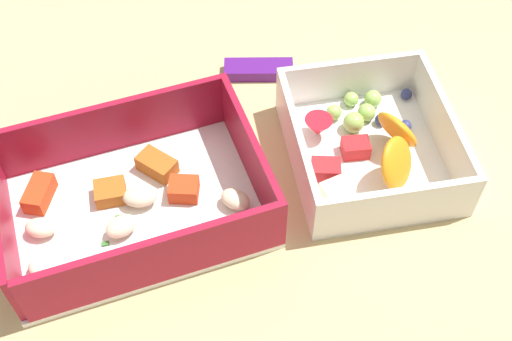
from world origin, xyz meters
TOP-DOWN VIEW (x-y plane):
  - table_surface at (0.00, 0.00)cm, footprint 80.00×80.00cm
  - pasta_container at (-12.65, 0.68)cm, footprint 22.90×17.22cm
  - fruit_bowl at (8.82, 1.42)cm, footprint 15.27×16.77cm
  - candy_bar at (1.91, 14.60)cm, footprint 7.37×4.00cm

SIDE VIEW (x-z plane):
  - table_surface at x=0.00cm, z-range 0.00..2.00cm
  - candy_bar at x=1.91cm, z-range 2.00..3.20cm
  - fruit_bowl at x=8.82cm, z-range 1.10..6.59cm
  - pasta_container at x=-12.65cm, z-range 0.81..7.07cm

